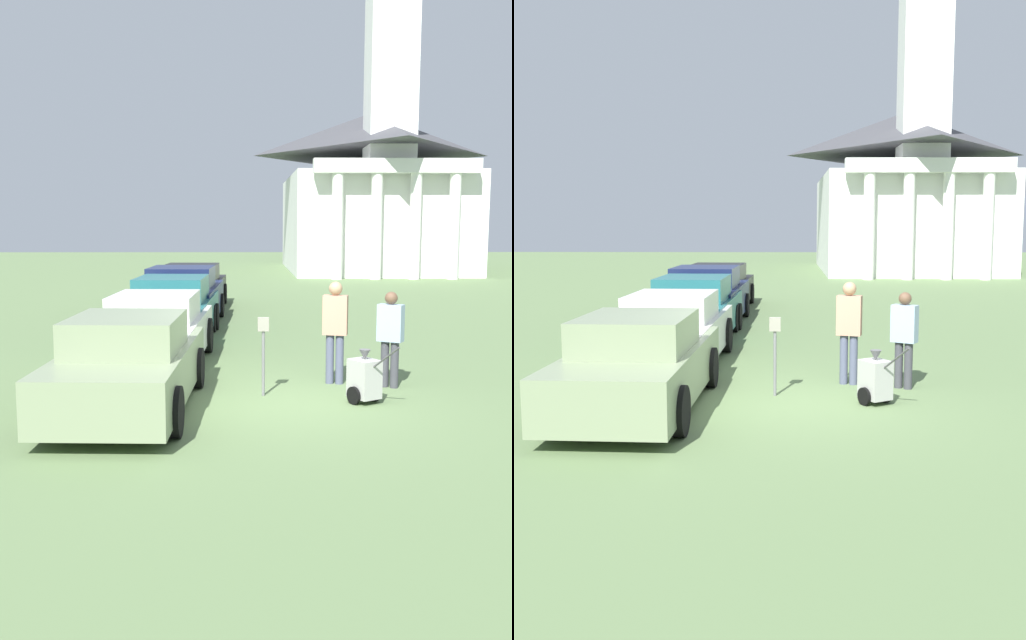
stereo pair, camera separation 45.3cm
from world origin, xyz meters
TOP-DOWN VIEW (x-y plane):
  - ground_plane at (0.00, 0.00)m, footprint 120.00×120.00m
  - parked_car_sage at (-2.25, -0.28)m, footprint 2.05×4.68m
  - parked_car_white at (-2.25, 3.06)m, footprint 2.05×4.76m
  - parked_car_teal at (-2.25, 6.29)m, footprint 2.09×5.02m
  - parked_car_navy at (-2.25, 8.96)m, footprint 2.20×4.93m
  - parked_car_black at (-2.25, 12.51)m, footprint 2.19×5.06m
  - parking_meter at (-0.23, 0.56)m, footprint 0.18×0.09m
  - person_worker at (1.04, 1.42)m, footprint 0.46×0.32m
  - person_supervisor at (1.94, 1.12)m, footprint 0.47×0.40m
  - equipment_cart at (1.33, 0.06)m, footprint 0.68×0.94m
  - church at (7.00, 31.88)m, footprint 9.93×14.94m

SIDE VIEW (x-z plane):
  - ground_plane at x=0.00m, z-range 0.00..0.00m
  - equipment_cart at x=1.33m, z-range -0.11..0.89m
  - parked_car_sage at x=-2.25m, z-range -0.05..1.39m
  - parked_car_white at x=-2.25m, z-range -0.04..1.40m
  - parked_car_black at x=-2.25m, z-range -0.05..1.42m
  - parked_car_teal at x=-2.25m, z-range -0.06..1.47m
  - parked_car_navy at x=-2.25m, z-range -0.06..1.54m
  - parking_meter at x=-0.23m, z-range 0.26..1.54m
  - person_supervisor at x=1.94m, z-range 0.11..1.75m
  - person_worker at x=1.04m, z-range 0.13..1.91m
  - church at x=7.00m, z-range -6.81..17.71m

